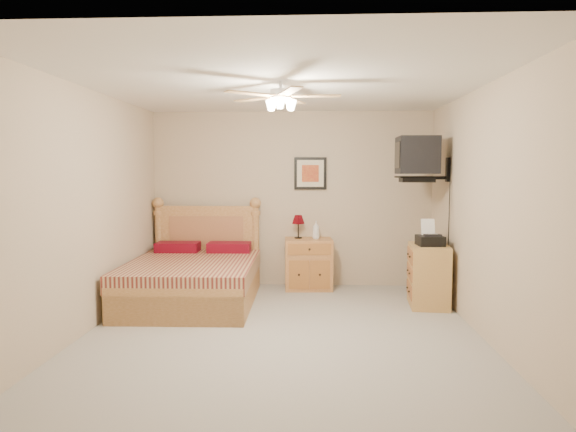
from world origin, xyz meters
The scene contains 17 objects.
floor centered at (0.00, 0.00, 0.00)m, with size 4.50×4.50×0.00m, color gray.
ceiling centered at (0.00, 0.00, 2.50)m, with size 4.00×4.50×0.04m, color white.
wall_back centered at (0.00, 2.25, 1.25)m, with size 4.00×0.04×2.50m, color tan.
wall_front centered at (0.00, -2.25, 1.25)m, with size 4.00×0.04×2.50m, color tan.
wall_left centered at (-2.00, 0.00, 1.25)m, with size 0.04×4.50×2.50m, color tan.
wall_right centered at (2.00, 0.00, 1.25)m, with size 0.04×4.50×2.50m, color tan.
bed centered at (-1.19, 1.12, 0.64)m, with size 1.51×1.98×1.28m, color #9D6731, non-canonical shape.
nightstand centered at (0.25, 2.00, 0.35)m, with size 0.65×0.49×0.71m, color #9D6136.
table_lamp centered at (0.10, 2.06, 0.87)m, with size 0.18×0.18×0.33m, color #50030B, non-canonical shape.
lotion_bottle centered at (0.35, 2.01, 0.83)m, with size 0.10×0.10×0.26m, color silver.
framed_picture centered at (0.27, 2.23, 1.62)m, with size 0.46×0.04×0.46m, color black.
dresser centered at (1.73, 1.15, 0.38)m, with size 0.44×0.64×0.76m, color #B38143.
fax_machine centered at (1.73, 1.09, 0.91)m, with size 0.30×0.32×0.32m, color black, non-canonical shape.
magazine_lower centered at (1.71, 1.33, 0.77)m, with size 0.20×0.27×0.03m, color beige.
magazine_upper centered at (1.73, 1.33, 0.79)m, with size 0.21×0.28×0.02m, color gray.
wall_tv centered at (1.75, 1.34, 1.81)m, with size 0.56×0.46×0.58m, color black, non-canonical shape.
ceiling_fan centered at (0.00, -0.20, 2.36)m, with size 1.14×1.14×0.28m, color white, non-canonical shape.
Camera 1 is at (0.31, -5.13, 1.65)m, focal length 32.00 mm.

